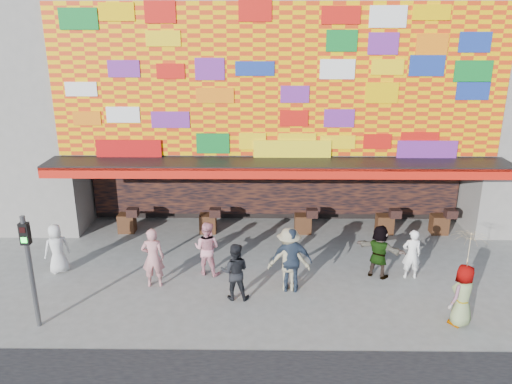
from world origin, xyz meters
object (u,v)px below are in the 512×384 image
at_px(ped_f, 379,251).
at_px(ped_e, 292,261).
at_px(ped_h, 412,254).
at_px(ped_i, 207,248).
at_px(ped_b, 153,258).
at_px(ped_c, 235,271).
at_px(ped_g, 463,295).
at_px(signal_left, 29,260).
at_px(ped_d, 289,259).
at_px(parasol, 470,248).
at_px(ped_a, 57,249).

bearing_deg(ped_f, ped_e, 50.78).
bearing_deg(ped_h, ped_e, 12.57).
bearing_deg(ped_f, ped_i, 30.86).
bearing_deg(ped_h, ped_b, 4.13).
bearing_deg(ped_b, ped_c, 160.09).
bearing_deg(ped_e, ped_g, 164.61).
bearing_deg(ped_i, ped_h, -165.41).
xyz_separation_m(ped_c, ped_e, (1.60, 0.43, 0.13)).
bearing_deg(ped_e, ped_c, 21.08).
height_order(signal_left, ped_d, signal_left).
bearing_deg(ped_b, ped_g, 162.84).
height_order(ped_b, parasol, parasol).
relative_size(ped_f, parasol, 0.92).
bearing_deg(ped_d, signal_left, 19.56).
distance_m(ped_a, ped_e, 7.23).
bearing_deg(ped_c, ped_i, -54.20).
distance_m(ped_b, ped_i, 1.68).
height_order(ped_f, ped_g, ped_f).
xyz_separation_m(ped_b, ped_c, (2.41, -0.68, -0.08)).
bearing_deg(ped_b, ped_d, 173.60).
distance_m(ped_c, ped_h, 5.39).
bearing_deg(ped_h, signal_left, 14.48).
distance_m(ped_a, ped_h, 10.78).
bearing_deg(signal_left, parasol, 1.07).
bearing_deg(ped_d, ped_h, -166.02).
bearing_deg(ped_i, parasol, 174.80).
relative_size(signal_left, ped_c, 1.82).
relative_size(ped_g, ped_i, 0.98).
distance_m(signal_left, ped_g, 10.81).
bearing_deg(signal_left, ped_d, 16.73).
height_order(ped_b, ped_d, ped_d).
relative_size(ped_d, ped_f, 1.14).
xyz_separation_m(ped_b, parasol, (8.23, -1.89, 1.22)).
bearing_deg(ped_a, ped_g, 130.63).
bearing_deg(ped_d, ped_i, -17.93).
height_order(signal_left, ped_i, signal_left).
bearing_deg(ped_g, ped_d, -59.39).
relative_size(ped_g, ped_h, 1.06).
relative_size(ped_a, ped_g, 0.95).
height_order(ped_a, ped_g, ped_g).
distance_m(ped_e, ped_g, 4.53).
relative_size(signal_left, ped_a, 1.91).
bearing_deg(parasol, ped_h, 103.20).
relative_size(ped_a, parasol, 0.87).
xyz_separation_m(ped_d, parasol, (4.30, -1.74, 1.18)).
bearing_deg(signal_left, ped_b, 39.50).
bearing_deg(parasol, ped_a, 166.51).
xyz_separation_m(ped_h, ped_i, (-6.16, 0.19, 0.07)).
bearing_deg(ped_g, ped_a, -50.82).
distance_m(signal_left, ped_h, 10.58).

